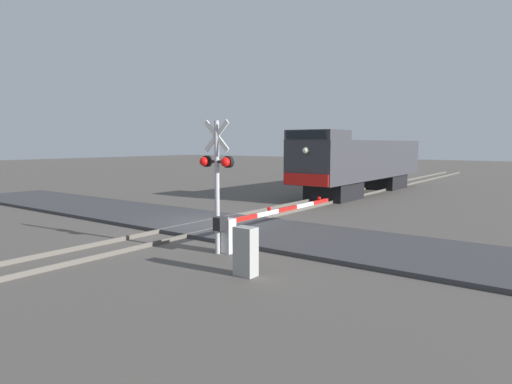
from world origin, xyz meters
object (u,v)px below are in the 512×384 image
crossing_gate (250,224)px  utility_cabinet (246,251)px  crossing_signal (216,172)px  locomotive (361,162)px

crossing_gate → utility_cabinet: (1.87, -2.64, -0.12)m
crossing_signal → crossing_gate: bearing=82.3°
locomotive → crossing_signal: size_ratio=3.77×
crossing_signal → crossing_gate: size_ratio=0.57×
crossing_signal → utility_cabinet: (2.06, -1.25, -1.86)m
utility_cabinet → crossing_signal: bearing=148.7°
locomotive → crossing_gate: locomotive is taller
crossing_signal → locomotive: bearing=99.8°
crossing_gate → utility_cabinet: bearing=-54.7°
crossing_signal → utility_cabinet: crossing_signal is taller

